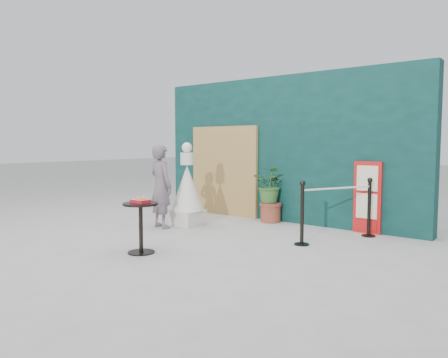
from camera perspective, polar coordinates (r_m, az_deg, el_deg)
ground at (r=6.90m, az=-6.32°, el=-8.95°), size 60.00×60.00×0.00m
back_wall at (r=9.21m, az=7.64°, el=3.89°), size 6.00×0.30×3.00m
bamboo_fence at (r=9.86m, az=-0.02°, el=1.08°), size 1.80×0.08×2.00m
woman at (r=8.44m, az=-8.24°, el=-0.94°), size 0.64×0.48×1.60m
menu_board at (r=8.26m, az=18.22°, el=-2.32°), size 0.50×0.07×1.30m
statue at (r=8.66m, az=-4.82°, el=-1.65°), size 0.64×0.64×1.64m
cafe_table at (r=6.58m, az=-10.82°, el=-5.26°), size 0.52×0.52×0.75m
food_basket at (r=6.54m, az=-10.83°, el=-2.76°), size 0.26×0.19×0.11m
planter at (r=9.00m, az=6.13°, el=-1.45°), size 0.67×0.58×1.14m
stanchion_barrier at (r=7.53m, az=14.56°, el=-4.09°), size 0.84×1.54×1.03m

